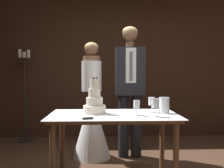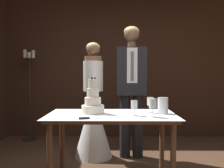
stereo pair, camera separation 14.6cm
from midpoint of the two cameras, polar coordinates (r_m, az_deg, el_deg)
wall_back at (r=4.77m, az=-0.13°, el=3.89°), size 4.50×0.12×2.63m
cake_table at (r=2.68m, az=-1.21°, el=-8.94°), size 1.36×0.74×0.77m
tiered_cake at (r=2.70m, az=-5.57°, el=-4.24°), size 0.24×0.24×0.39m
cake_knife at (r=2.39m, az=-5.76°, el=-7.81°), size 0.38×0.12×0.02m
wine_glass_near at (r=2.57m, az=4.02°, el=-4.86°), size 0.07×0.07×0.16m
wine_glass_middle at (r=2.77m, az=7.57°, el=-4.11°), size 0.07×0.07×0.17m
wine_glass_far at (r=2.51m, az=8.24°, el=-4.58°), size 0.08×0.08×0.18m
hurricane_candle at (r=2.75m, az=10.34°, el=-4.89°), size 0.11×0.11×0.17m
bride at (r=3.59m, az=-5.83°, el=-7.23°), size 0.54×0.54×1.64m
groom at (r=3.55m, az=2.94°, el=0.06°), size 0.41×0.25×1.86m
candle_stand at (r=4.68m, az=-20.21°, el=-2.22°), size 0.28×0.28×1.62m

